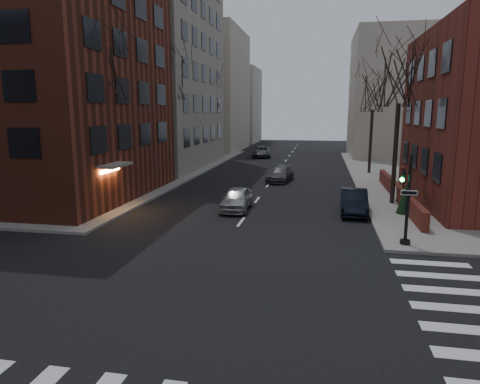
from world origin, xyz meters
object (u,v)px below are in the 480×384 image
at_px(sandwich_board, 398,194).
at_px(tree_left_a, 102,68).
at_px(car_lane_gray, 280,174).
at_px(car_lane_silver, 237,199).
at_px(traffic_signal, 406,205).
at_px(tree_right_a, 400,77).
at_px(evergreen_shrub, 406,198).
at_px(tree_left_c, 211,93).
at_px(streetlamp_near, 162,133).
at_px(tree_left_b, 171,77).
at_px(car_lane_far, 261,152).
at_px(parked_sedan, 354,202).
at_px(tree_right_b, 373,94).
at_px(streetlamp_far, 220,125).

bearing_deg(sandwich_board, tree_left_a, 175.35).
bearing_deg(car_lane_gray, car_lane_silver, -90.59).
bearing_deg(car_lane_gray, traffic_signal, -59.97).
relative_size(traffic_signal, tree_right_a, 0.41).
height_order(tree_right_a, evergreen_shrub, tree_right_a).
relative_size(tree_left_c, streetlamp_near, 1.55).
distance_m(tree_left_c, streetlamp_near, 18.40).
xyz_separation_m(tree_left_b, sandwich_board, (18.04, -7.35, -8.28)).
bearing_deg(tree_left_a, car_lane_far, 80.58).
height_order(car_lane_silver, car_lane_gray, car_lane_silver).
bearing_deg(parked_sedan, sandwich_board, 50.04).
height_order(tree_left_c, car_lane_silver, tree_left_c).
bearing_deg(car_lane_far, parked_sedan, -79.94).
bearing_deg(evergreen_shrub, streetlamp_near, 158.32).
bearing_deg(tree_right_b, car_lane_far, 132.34).
bearing_deg(traffic_signal, streetlamp_near, 141.13).
bearing_deg(tree_right_a, sandwich_board, 55.59).
xyz_separation_m(streetlamp_far, car_lane_gray, (9.00, -15.85, -3.61)).
bearing_deg(car_lane_gray, evergreen_shrub, -45.57).
bearing_deg(tree_right_b, streetlamp_far, 149.53).
bearing_deg(traffic_signal, sandwich_board, 82.29).
xyz_separation_m(tree_left_c, streetlamp_near, (0.60, -18.00, -3.79)).
xyz_separation_m(tree_left_a, parked_sedan, (15.00, 1.22, -7.76)).
bearing_deg(car_lane_gray, streetlamp_far, 127.03).
xyz_separation_m(streetlamp_near, parked_sedan, (14.40, -6.78, -3.53)).
bearing_deg(parked_sedan, tree_right_b, 82.85).
xyz_separation_m(tree_left_a, car_lane_gray, (9.60, 12.15, -7.84)).
bearing_deg(tree_left_b, tree_left_a, -90.00).
relative_size(tree_left_a, tree_right_a, 1.06).
relative_size(car_lane_gray, car_lane_far, 0.85).
height_order(traffic_signal, streetlamp_far, streetlamp_far).
bearing_deg(car_lane_far, car_lane_gray, -85.11).
relative_size(traffic_signal, tree_left_a, 0.39).
height_order(tree_left_a, sandwich_board, tree_left_a).
xyz_separation_m(traffic_signal, tree_left_c, (-16.74, 31.01, 6.12)).
xyz_separation_m(tree_left_a, tree_left_c, (0.00, 26.00, -0.44)).
height_order(tree_right_b, streetlamp_near, tree_right_b).
relative_size(tree_left_a, sandwich_board, 10.64).
distance_m(tree_right_a, car_lane_far, 31.09).
xyz_separation_m(tree_right_a, tree_right_b, (0.00, 14.00, -0.44)).
bearing_deg(car_lane_silver, tree_left_c, 106.84).
xyz_separation_m(sandwich_board, evergreen_shrub, (-0.13, -3.53, 0.41)).
bearing_deg(tree_right_a, streetlamp_far, 125.31).
bearing_deg(car_lane_silver, tree_left_b, 124.79).
height_order(streetlamp_far, car_lane_silver, streetlamp_far).
distance_m(tree_right_b, streetlamp_near, 20.01).
height_order(streetlamp_near, evergreen_shrub, streetlamp_near).
xyz_separation_m(tree_left_b, car_lane_far, (5.24, 19.57, -8.20)).
bearing_deg(streetlamp_near, tree_left_c, 91.91).
distance_m(tree_right_a, streetlamp_far, 29.65).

